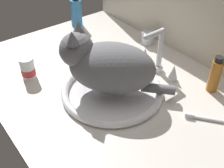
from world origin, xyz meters
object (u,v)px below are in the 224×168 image
sink_basin (112,91)px  amber_bottle (215,75)px  cat (105,65)px  faucet (158,56)px  pill_bottle (28,69)px  toothbrush (211,119)px  soap_pump_bottle (76,12)px  metal_jar (148,38)px

sink_basin → amber_bottle: 35.55cm
sink_basin → amber_bottle: bearing=55.3°
cat → amber_bottle: (21.68, 30.43, -5.14)cm
cat → faucet: bearing=85.9°
faucet → pill_bottle: bearing=-122.9°
toothbrush → cat: bearing=-150.8°
cat → soap_pump_bottle: cat is taller
sink_basin → amber_bottle: size_ratio=2.59×
cat → toothbrush: bearing=29.2°
soap_pump_bottle → metal_jar: size_ratio=3.05×
faucet → cat: bearing=-94.1°
faucet → soap_pump_bottle: (-52.60, -2.97, -0.08)cm
sink_basin → metal_jar: (-17.93, 34.04, 1.76)cm
metal_jar → amber_bottle: (37.93, -5.13, 3.56)cm
cat → pill_bottle: cat is taller
cat → toothbrush: cat is taller
cat → pill_bottle: size_ratio=3.93×
sink_basin → faucet: 22.45cm
sink_basin → soap_pump_bottle: bearing=160.4°
cat → soap_pump_bottle: bearing=158.4°
sink_basin → metal_jar: bearing=117.8°
sink_basin → pill_bottle: bearing=-144.3°
faucet → soap_pump_bottle: 52.68cm
metal_jar → toothbrush: (47.32, -18.16, -2.26)cm
sink_basin → cat: (-1.68, -1.52, 10.46)cm
pill_bottle → cat: bearing=35.2°
cat → metal_jar: size_ratio=5.61×
faucet → cat: cat is taller
sink_basin → soap_pump_bottle: (-52.60, 18.68, 5.88)cm
amber_bottle → pill_bottle: bearing=-134.1°
amber_bottle → faucet: bearing=-160.1°
faucet → soap_pump_bottle: size_ratio=1.01×
metal_jar → pill_bottle: size_ratio=0.70×
toothbrush → faucet: bearing=168.9°
pill_bottle → sink_basin: bearing=35.7°
metal_jar → toothbrush: metal_jar is taller
soap_pump_bottle → metal_jar: bearing=23.9°
sink_basin → soap_pump_bottle: soap_pump_bottle is taller
sink_basin → toothbrush: size_ratio=2.56×
soap_pump_bottle → pill_bottle: 45.96cm
amber_bottle → sink_basin: bearing=-124.7°
pill_bottle → amber_bottle: size_ratio=0.62×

